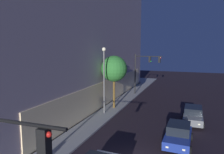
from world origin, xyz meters
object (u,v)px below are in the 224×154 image
Objects in this scene: modern_building at (21,33)px; street_lamp_sidewalk at (104,72)px; sidewalk_tree at (114,69)px; car_blue at (178,135)px; traffic_light_far_corner at (145,66)px; car_grey at (193,115)px.

modern_building reaches higher than street_lamp_sidewalk.
sidewalk_tree is (2.45, -0.31, 0.15)m from street_lamp_sidewalk.
sidewalk_tree is 1.60× the size of car_blue.
car_blue is (-16.63, -6.21, -3.95)m from traffic_light_far_corner.
car_blue is (-5.17, -8.45, -4.06)m from street_lamp_sidewalk.
street_lamp_sidewalk is 2.48m from sidewalk_tree.
car_blue is at bearing -159.53° from traffic_light_far_corner.
modern_building is 28.00m from car_grey.
street_lamp_sidewalk is at bearing -107.06° from modern_building.
traffic_light_far_corner reaches higher than car_blue.
traffic_light_far_corner reaches higher than car_grey.
car_grey is at bearing -10.85° from car_blue.
modern_building is 17.74m from sidewalk_tree.
traffic_light_far_corner is 18.18m from car_blue.
traffic_light_far_corner is at bearing 33.96° from car_grey.
street_lamp_sidewalk reaches higher than traffic_light_far_corner.
modern_building reaches higher than car_grey.
modern_building reaches higher than sidewalk_tree.
sidewalk_tree reaches higher than car_blue.
modern_building is 18.02m from street_lamp_sidewalk.
modern_building is 20.49m from traffic_light_far_corner.
modern_building is at bearing 80.26° from car_grey.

